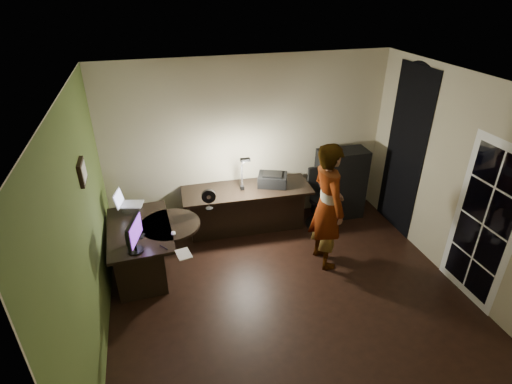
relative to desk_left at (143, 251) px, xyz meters
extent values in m
cube|color=black|center=(1.78, -0.93, -0.38)|extent=(4.50, 4.00, 0.01)
cube|color=silver|center=(1.78, -0.93, 2.33)|extent=(4.50, 4.00, 0.01)
cube|color=#B7AD8B|center=(1.78, 1.07, 0.97)|extent=(4.50, 0.01, 2.70)
cube|color=#B7AD8B|center=(1.78, -2.94, 0.97)|extent=(4.50, 0.01, 2.70)
cube|color=#B7AD8B|center=(-0.48, -0.93, 0.97)|extent=(0.01, 4.00, 2.70)
cube|color=#B7AD8B|center=(4.03, -0.93, 0.97)|extent=(0.01, 4.00, 2.70)
cube|color=#4B6028|center=(-0.46, -0.93, 0.97)|extent=(0.00, 4.00, 2.70)
cube|color=black|center=(4.02, 0.22, 0.92)|extent=(0.01, 0.90, 2.60)
cube|color=white|center=(4.02, -1.48, 0.67)|extent=(0.02, 0.92, 2.10)
cube|color=black|center=(-0.44, -0.48, 1.47)|extent=(0.04, 0.30, 0.25)
cube|color=black|center=(0.00, 0.00, 0.00)|extent=(0.86, 1.34, 0.75)
cube|color=black|center=(1.64, 0.70, 0.00)|extent=(2.04, 0.79, 0.75)
cube|color=black|center=(3.26, 0.72, 0.23)|extent=(0.81, 0.42, 1.20)
cube|color=silver|center=(-0.08, 0.49, 0.43)|extent=(0.29, 0.27, 0.10)
cube|color=silver|center=(-0.08, 0.49, 0.59)|extent=(0.40, 0.38, 0.23)
cube|color=black|center=(-0.04, -0.50, 0.54)|extent=(0.22, 0.49, 0.32)
ellipsoid|color=silver|center=(0.43, -0.27, 0.40)|extent=(0.06, 0.09, 0.03)
cube|color=black|center=(0.03, -0.21, 0.38)|extent=(0.09, 0.13, 0.01)
cube|color=black|center=(0.29, -0.52, 0.38)|extent=(0.09, 0.13, 0.01)
cylinder|color=black|center=(-0.12, -0.34, 0.46)|extent=(0.07, 0.07, 0.17)
cube|color=silver|center=(0.51, -0.72, 0.38)|extent=(0.20, 0.25, 0.01)
cube|color=black|center=(0.98, 0.25, 0.53)|extent=(0.21, 0.13, 0.31)
cube|color=#101199|center=(2.03, 0.62, 0.42)|extent=(0.19, 0.11, 0.09)
cube|color=black|center=(2.06, 0.71, 0.48)|extent=(0.54, 0.48, 0.20)
cube|color=black|center=(1.56, 0.69, 0.70)|extent=(0.22, 0.32, 0.65)
cube|color=black|center=(2.88, 0.51, 0.11)|extent=(0.57, 0.57, 0.97)
imported|color=#D8A88C|center=(2.50, -0.39, 0.54)|extent=(0.48, 0.68, 1.83)
camera|label=1|loc=(0.33, -4.63, 3.29)|focal=28.00mm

